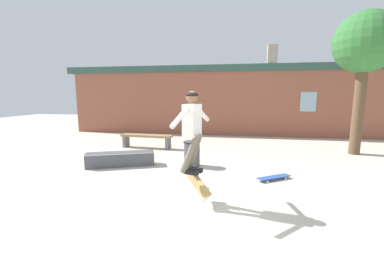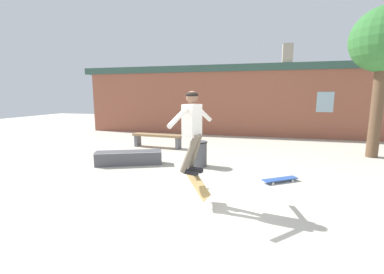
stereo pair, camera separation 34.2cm
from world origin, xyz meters
The scene contains 9 objects.
ground_plane centered at (0.00, 0.00, 0.00)m, with size 40.00×40.00×0.00m, color beige.
building_backdrop centered at (0.02, 9.06, 1.78)m, with size 16.58×0.52×4.28m.
tree_right centered at (4.65, 5.60, 3.56)m, with size 1.95×1.95×4.63m.
park_bench centered at (-2.67, 5.30, 0.38)m, with size 1.99×0.54×0.51m.
skate_ledge centered at (-2.53, 2.78, 0.20)m, with size 1.88×1.09×0.40m.
trash_bin centered at (-0.54, 3.13, 0.38)m, with size 0.48×0.48×0.71m.
skater centered at (-0.08, 0.59, 1.48)m, with size 0.48×1.35×1.46m.
skateboard_flipping centered at (-0.01, 0.64, 0.43)m, with size 0.64×0.56×0.53m.
skateboard_resting centered at (1.59, 2.28, 0.07)m, with size 0.84×0.66×0.08m.
Camera 1 is at (0.70, -3.81, 1.99)m, focal length 24.00 mm.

